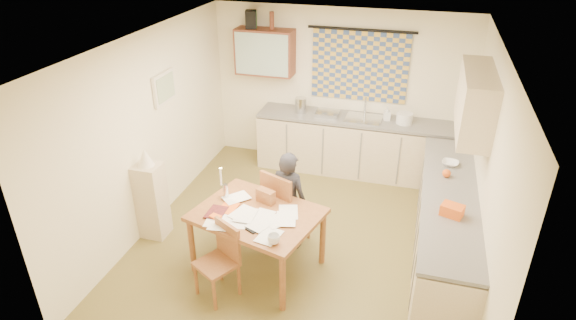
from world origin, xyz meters
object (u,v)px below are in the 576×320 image
(stove, at_px, (444,285))
(dining_table, at_px, (258,240))
(counter_back, at_px, (363,147))
(shelf_stand, at_px, (152,201))
(counter_right, at_px, (444,227))
(chair_far, at_px, (286,219))
(person, at_px, (288,200))

(stove, height_order, dining_table, stove)
(counter_back, height_order, shelf_stand, shelf_stand)
(counter_right, bearing_deg, dining_table, -160.32)
(dining_table, bearing_deg, chair_far, 88.54)
(counter_back, bearing_deg, stove, -66.98)
(counter_right, xyz_separation_m, shelf_stand, (-3.54, -0.49, 0.05))
(counter_back, relative_size, counter_right, 1.12)
(counter_right, xyz_separation_m, stove, (0.00, -0.99, -0.02))
(dining_table, distance_m, person, 0.62)
(dining_table, xyz_separation_m, person, (0.22, 0.52, 0.26))
(chair_far, bearing_deg, stove, 179.43)
(stove, relative_size, chair_far, 0.86)
(stove, bearing_deg, dining_table, 172.82)
(chair_far, bearing_deg, person, 153.87)
(shelf_stand, bearing_deg, counter_right, 7.93)
(stove, relative_size, shelf_stand, 0.87)
(stove, relative_size, person, 0.68)
(counter_back, xyz_separation_m, shelf_stand, (-2.32, -2.38, 0.05))
(dining_table, relative_size, person, 1.21)
(dining_table, height_order, chair_far, chair_far)
(chair_far, xyz_separation_m, shelf_stand, (-1.66, -0.33, 0.19))
(person, bearing_deg, shelf_stand, 19.50)
(chair_far, bearing_deg, counter_back, -84.52)
(counter_right, relative_size, shelf_stand, 2.94)
(counter_back, height_order, stove, counter_back)
(shelf_stand, bearing_deg, person, 9.23)
(counter_right, height_order, person, person)
(person, relative_size, shelf_stand, 1.27)
(counter_right, height_order, shelf_stand, shelf_stand)
(chair_far, relative_size, person, 0.79)
(stove, height_order, person, person)
(shelf_stand, bearing_deg, counter_back, 45.82)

